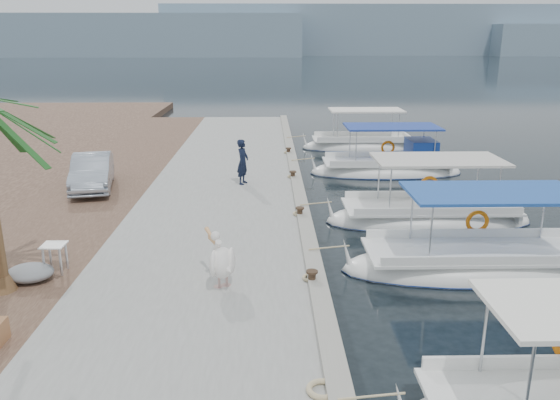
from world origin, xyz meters
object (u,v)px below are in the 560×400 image
object	(u,v)px
fishing_caique_c	(428,219)
fishing_caique_e	(362,146)
fishing_caique_d	(388,169)
fisherman	(243,162)
parked_car	(92,172)
fishing_caique_b	(479,266)
pelican	(222,261)

from	to	relation	value
fishing_caique_c	fishing_caique_e	world-z (taller)	same
fishing_caique_d	fisherman	bearing A→B (deg)	-151.27
fisherman	parked_car	xyz separation A→B (m)	(-5.73, -0.61, -0.23)
fishing_caique_b	parked_car	xyz separation A→B (m)	(-12.43, 6.87, 1.03)
fisherman	fishing_caique_c	bearing A→B (deg)	-99.41
fishing_caique_d	fisherman	world-z (taller)	fisherman
pelican	parked_car	world-z (taller)	parked_car
fishing_caique_e	parked_car	distance (m)	15.89
fishing_caique_b	fishing_caique_e	distance (m)	17.14
fishing_caique_b	fisherman	bearing A→B (deg)	131.87
fishing_caique_e	fisherman	bearing A→B (deg)	-123.36
fishing_caique_d	fisherman	xyz separation A→B (m)	(-6.59, -3.61, 1.20)
fishing_caique_b	pelican	bearing A→B (deg)	-164.58
fishing_caique_d	pelican	bearing A→B (deg)	-117.23
fishing_caique_c	fishing_caique_d	world-z (taller)	same
fishing_caique_c	fisherman	xyz separation A→B (m)	(-6.47, 3.42, 1.26)
fisherman	parked_car	world-z (taller)	fisherman
fisherman	fishing_caique_d	bearing A→B (deg)	-42.84
fishing_caique_b	fishing_caique_c	bearing A→B (deg)	93.25
pelican	fishing_caique_d	bearing A→B (deg)	62.77
fishing_caique_c	parked_car	world-z (taller)	fishing_caique_c
fishing_caique_b	fisherman	distance (m)	10.13
parked_car	fishing_caique_c	bearing A→B (deg)	-25.16
fishing_caique_c	parked_car	distance (m)	12.57
fishing_caique_b	pelican	size ratio (longest dim) A/B	4.85
pelican	parked_car	bearing A→B (deg)	122.86
fishing_caique_d	fisherman	size ratio (longest dim) A/B	3.98
fishing_caique_b	fishing_caique_e	world-z (taller)	same
fishing_caique_d	pelican	xyz separation A→B (m)	(-6.67, -12.96, 0.94)
parked_car	fishing_caique_e	bearing A→B (deg)	28.15
fishing_caique_c	fishing_caique_e	size ratio (longest dim) A/B	1.03
fishing_caique_d	fishing_caique_e	size ratio (longest dim) A/B	1.04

